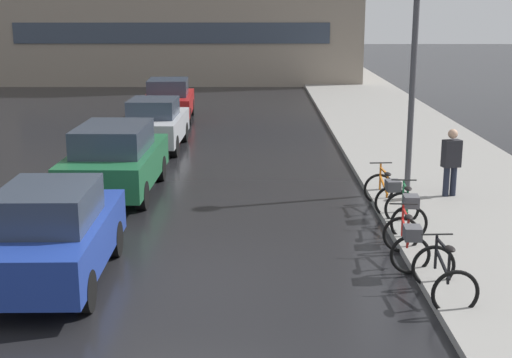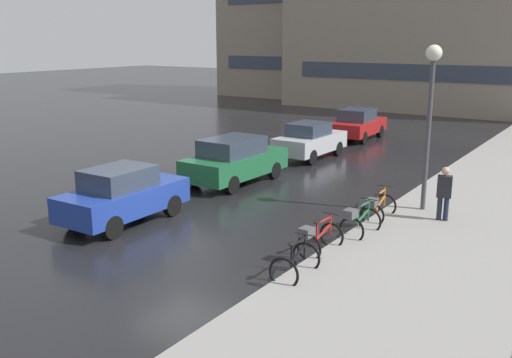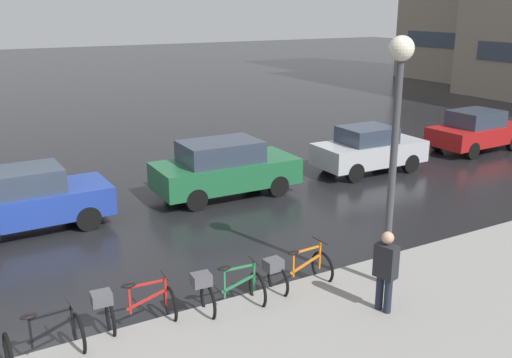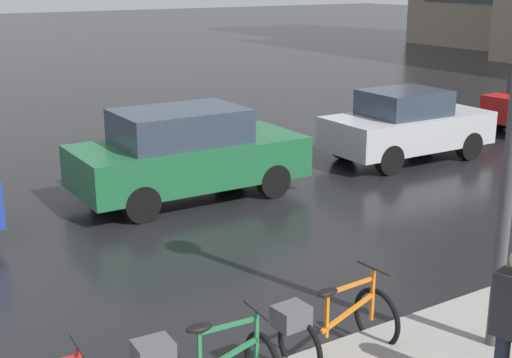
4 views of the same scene
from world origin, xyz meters
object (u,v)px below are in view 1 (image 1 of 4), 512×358
Objects in this scene: car_blue at (49,235)px; streetlamp at (411,41)px; bicycle_nearest at (441,277)px; car_red at (165,100)px; bicycle_second at (404,239)px; pedestrian at (448,161)px; car_green at (112,159)px; car_silver at (151,124)px; bicycle_farthest at (383,191)px; bicycle_third at (403,211)px.

streetlamp is at bearing 39.15° from car_blue.
bicycle_nearest is 0.29× the size of car_red.
bicycle_second is 4.55m from pedestrian.
bicycle_second is 7.64m from car_green.
car_blue is at bearing 172.81° from bicycle_nearest.
bicycle_nearest is at bearing -7.19° from car_blue.
car_red is (-6.25, 17.39, 0.40)m from bicycle_nearest.
car_green reaches higher than car_silver.
car_green reaches higher than bicycle_second.
car_green is 1.12× the size of car_silver.
pedestrian is 0.34× the size of streetlamp.
pedestrian is (7.82, -11.75, 0.15)m from car_red.
car_green is 7.48m from streetlamp.
car_silver is at bearing 88.20° from car_green.
pedestrian is at bearing -43.66° from streetlamp.
bicycle_farthest is at bearing 90.34° from bicycle_nearest.
bicycle_nearest is 13.20m from car_silver.
car_green is 7.79m from pedestrian.
car_blue is 0.90× the size of car_green.
bicycle_farthest is at bearing 93.99° from bicycle_third.
bicycle_second is 1.71m from bicycle_third.
bicycle_nearest is 0.87× the size of bicycle_third.
streetlamp is at bearing 77.89° from bicycle_third.
pedestrian is at bearing 32.23° from car_blue.
bicycle_third is at bearing 88.53° from bicycle_nearest.
bicycle_third is 1.58m from bicycle_farthest.
car_blue is 1.01× the size of car_silver.
bicycle_nearest is 5.88m from pedestrian.
pedestrian is at bearing -56.36° from car_red.
car_silver is (-6.01, 11.74, 0.39)m from bicycle_nearest.
bicycle_third is 2.91m from pedestrian.
car_green is (-6.15, 1.55, 0.38)m from bicycle_farthest.
car_silver is 9.74m from pedestrian.
car_blue reaches higher than car_silver.
car_blue is (-6.14, 0.78, 0.42)m from bicycle_nearest.
bicycle_nearest is 0.23× the size of streetlamp.
car_blue is 16.62m from car_red.
bicycle_nearest is at bearing -70.25° from car_red.
streetlamp is (0.80, 1.65, 3.12)m from bicycle_farthest.
car_red is (-0.06, 11.09, -0.05)m from car_green.
bicycle_second is 0.84× the size of pedestrian.
bicycle_third is 10.51m from car_silver.
car_green is at bearing 141.00° from bicycle_second.
pedestrian is 2.86m from streetlamp.
car_red is (-6.33, 14.21, 0.30)m from bicycle_third.
car_red is at bearing 110.67° from bicycle_second.
car_red is 0.81× the size of streetlamp.
car_red is at bearing 122.57° from streetlamp.
bicycle_second is 0.35× the size of car_red.
pedestrian is at bearing 74.41° from bicycle_nearest.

